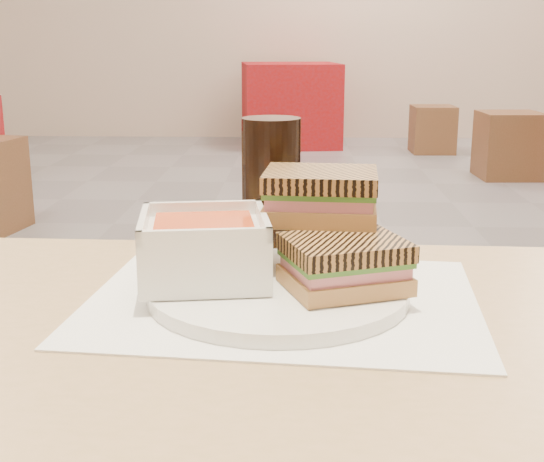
{
  "coord_description": "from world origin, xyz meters",
  "views": [
    {
      "loc": [
        0.04,
        -2.71,
        1.01
      ],
      "look_at": [
        0.01,
        -2.0,
        0.82
      ],
      "focal_mm": 48.59,
      "sensor_mm": 36.0,
      "label": 1
    }
  ],
  "objects_px": {
    "plate": "(278,291)",
    "bg_chair_1l": "(509,145)",
    "cola_glass": "(271,181)",
    "soup_bowl": "(204,250)",
    "bg_chair_2l": "(292,122)",
    "panini_lower": "(345,264)",
    "bg_table_2": "(290,105)",
    "bg_chair_2r": "(432,129)"
  },
  "relations": [
    {
      "from": "plate",
      "to": "bg_chair_1l",
      "type": "distance_m",
      "value": 5.05
    },
    {
      "from": "plate",
      "to": "cola_glass",
      "type": "bearing_deg",
      "value": 94.05
    },
    {
      "from": "soup_bowl",
      "to": "bg_chair_1l",
      "type": "distance_m",
      "value": 5.07
    },
    {
      "from": "soup_bowl",
      "to": "bg_chair_2l",
      "type": "distance_m",
      "value": 6.45
    },
    {
      "from": "cola_glass",
      "to": "bg_chair_2l",
      "type": "distance_m",
      "value": 6.25
    },
    {
      "from": "panini_lower",
      "to": "bg_table_2",
      "type": "height_order",
      "value": "panini_lower"
    },
    {
      "from": "plate",
      "to": "bg_chair_2l",
      "type": "relative_size",
      "value": 0.53
    },
    {
      "from": "bg_chair_2l",
      "to": "bg_chair_1l",
      "type": "bearing_deg",
      "value": -45.75
    },
    {
      "from": "bg_table_2",
      "to": "soup_bowl",
      "type": "bearing_deg",
      "value": -90.03
    },
    {
      "from": "panini_lower",
      "to": "bg_chair_2l",
      "type": "distance_m",
      "value": 6.48
    },
    {
      "from": "panini_lower",
      "to": "cola_glass",
      "type": "bearing_deg",
      "value": 109.47
    },
    {
      "from": "panini_lower",
      "to": "bg_chair_2r",
      "type": "xyz_separation_m",
      "value": [
        1.15,
        6.01,
        -0.58
      ]
    },
    {
      "from": "bg_chair_2l",
      "to": "bg_chair_2r",
      "type": "distance_m",
      "value": 1.35
    },
    {
      "from": "cola_glass",
      "to": "bg_table_2",
      "type": "xyz_separation_m",
      "value": [
        -0.06,
        6.21,
        -0.44
      ]
    },
    {
      "from": "soup_bowl",
      "to": "cola_glass",
      "type": "bearing_deg",
      "value": 73.57
    },
    {
      "from": "soup_bowl",
      "to": "bg_table_2",
      "type": "height_order",
      "value": "soup_bowl"
    },
    {
      "from": "plate",
      "to": "soup_bowl",
      "type": "height_order",
      "value": "soup_bowl"
    },
    {
      "from": "plate",
      "to": "bg_chair_2r",
      "type": "distance_m",
      "value": 6.15
    },
    {
      "from": "plate",
      "to": "panini_lower",
      "type": "relative_size",
      "value": 1.92
    },
    {
      "from": "soup_bowl",
      "to": "bg_table_2",
      "type": "distance_m",
      "value": 6.43
    },
    {
      "from": "cola_glass",
      "to": "soup_bowl",
      "type": "bearing_deg",
      "value": -106.43
    },
    {
      "from": "soup_bowl",
      "to": "panini_lower",
      "type": "distance_m",
      "value": 0.14
    },
    {
      "from": "bg_chair_1l",
      "to": "soup_bowl",
      "type": "bearing_deg",
      "value": -109.02
    },
    {
      "from": "bg_chair_2l",
      "to": "bg_chair_2r",
      "type": "height_order",
      "value": "bg_chair_2l"
    },
    {
      "from": "plate",
      "to": "bg_chair_2l",
      "type": "xyz_separation_m",
      "value": [
        -0.06,
        6.44,
        -0.54
      ]
    },
    {
      "from": "cola_glass",
      "to": "bg_chair_2r",
      "type": "bearing_deg",
      "value": 77.94
    },
    {
      "from": "bg_chair_1l",
      "to": "bg_chair_2l",
      "type": "bearing_deg",
      "value": 134.25
    },
    {
      "from": "bg_chair_1l",
      "to": "bg_chair_2r",
      "type": "height_order",
      "value": "bg_chair_1l"
    },
    {
      "from": "panini_lower",
      "to": "bg_chair_1l",
      "type": "xyz_separation_m",
      "value": [
        1.5,
        4.79,
        -0.55
      ]
    },
    {
      "from": "soup_bowl",
      "to": "cola_glass",
      "type": "relative_size",
      "value": 0.9
    },
    {
      "from": "plate",
      "to": "bg_chair_1l",
      "type": "bearing_deg",
      "value": 71.85
    },
    {
      "from": "panini_lower",
      "to": "bg_chair_2l",
      "type": "relative_size",
      "value": 0.28
    },
    {
      "from": "soup_bowl",
      "to": "bg_chair_2r",
      "type": "bearing_deg",
      "value": 77.79
    },
    {
      "from": "bg_chair_1l",
      "to": "bg_chair_2l",
      "type": "distance_m",
      "value": 2.33
    },
    {
      "from": "bg_chair_1l",
      "to": "panini_lower",
      "type": "bearing_deg",
      "value": -107.4
    },
    {
      "from": "plate",
      "to": "soup_bowl",
      "type": "bearing_deg",
      "value": 169.61
    },
    {
      "from": "soup_bowl",
      "to": "panini_lower",
      "type": "bearing_deg",
      "value": -9.86
    },
    {
      "from": "plate",
      "to": "bg_chair_2l",
      "type": "height_order",
      "value": "plate"
    },
    {
      "from": "bg_chair_2l",
      "to": "bg_chair_2r",
      "type": "bearing_deg",
      "value": -19.12
    },
    {
      "from": "bg_chair_1l",
      "to": "bg_table_2",
      "type": "bearing_deg",
      "value": 134.72
    },
    {
      "from": "panini_lower",
      "to": "plate",
      "type": "bearing_deg",
      "value": 170.76
    },
    {
      "from": "plate",
      "to": "cola_glass",
      "type": "relative_size",
      "value": 1.64
    }
  ]
}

